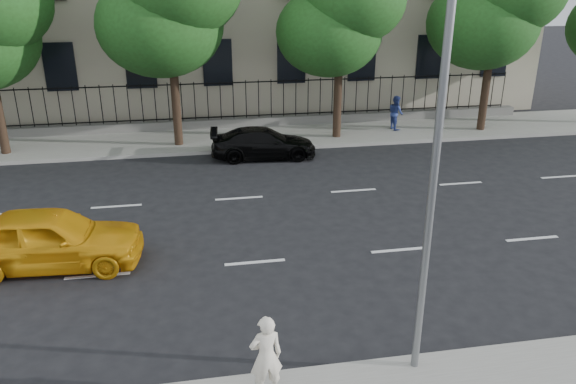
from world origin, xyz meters
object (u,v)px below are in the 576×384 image
at_px(black_sedan, 263,143).
at_px(woman_near, 266,356).
at_px(street_light, 427,101).
at_px(yellow_taxi, 50,239).

bearing_deg(black_sedan, woman_near, 176.31).
relative_size(street_light, yellow_taxi, 1.74).
bearing_deg(woman_near, yellow_taxi, -57.71).
height_order(street_light, yellow_taxi, street_light).
xyz_separation_m(street_light, yellow_taxi, (-7.67, 5.01, -4.36)).
distance_m(street_light, black_sedan, 13.78).
xyz_separation_m(street_light, black_sedan, (-1.09, 12.97, -4.53)).
bearing_deg(street_light, woman_near, -164.47).
bearing_deg(black_sedan, yellow_taxi, 144.21).
height_order(black_sedan, woman_near, woman_near).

